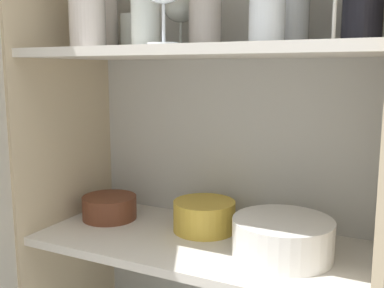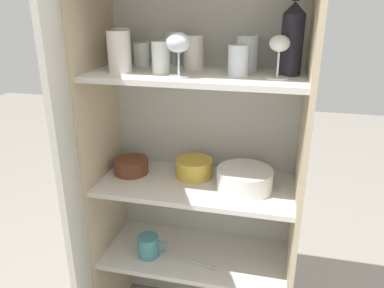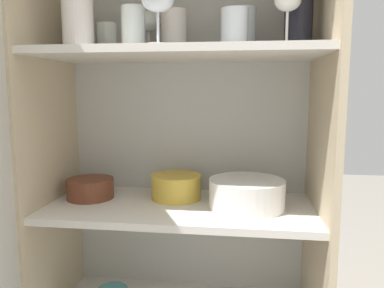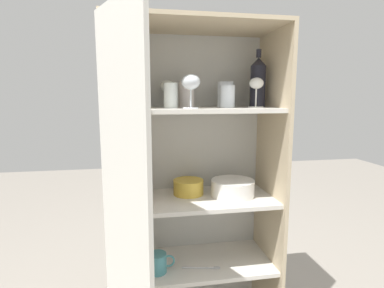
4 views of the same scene
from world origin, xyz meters
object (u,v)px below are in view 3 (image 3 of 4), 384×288
at_px(plate_stack_white, 247,194).
at_px(mixing_bowl_large, 176,186).
at_px(serving_bowl_small, 90,187).
at_px(wine_bottle, 299,4).

height_order(plate_stack_white, mixing_bowl_large, plate_stack_white).
distance_m(plate_stack_white, mixing_bowl_large, 0.22).
bearing_deg(plate_stack_white, serving_bowl_small, 175.91).
distance_m(plate_stack_white, serving_bowl_small, 0.48).
height_order(wine_bottle, serving_bowl_small, wine_bottle).
height_order(mixing_bowl_large, serving_bowl_small, mixing_bowl_large).
xyz_separation_m(wine_bottle, plate_stack_white, (-0.13, -0.04, -0.52)).
relative_size(wine_bottle, serving_bowl_small, 1.94).
distance_m(wine_bottle, mixing_bowl_large, 0.62).
relative_size(wine_bottle, mixing_bowl_large, 1.82).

